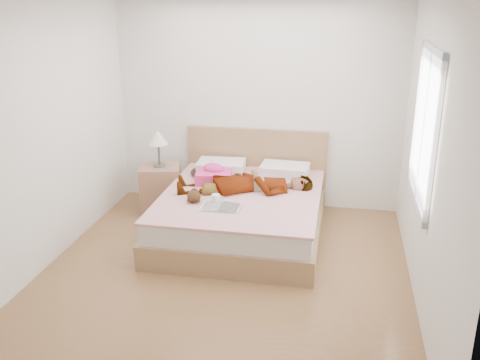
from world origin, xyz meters
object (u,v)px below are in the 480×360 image
(towel, at_px, (214,175))
(nightstand, at_px, (161,185))
(magazine, at_px, (221,207))
(plush_toy, at_px, (194,196))
(woman, at_px, (246,180))
(bed, at_px, (243,210))
(coffee_mug, at_px, (216,199))
(phone, at_px, (212,162))

(towel, relative_size, nightstand, 0.44)
(magazine, xyz_separation_m, plush_toy, (-0.32, 0.13, 0.06))
(woman, relative_size, bed, 0.75)
(towel, bearing_deg, coffee_mug, -74.13)
(plush_toy, bearing_deg, nightstand, 128.82)
(nightstand, bearing_deg, bed, -19.96)
(magazine, height_order, coffee_mug, coffee_mug)
(woman, xyz_separation_m, phone, (-0.50, 0.40, 0.06))
(plush_toy, bearing_deg, woman, 45.25)
(plush_toy, height_order, nightstand, nightstand)
(woman, bearing_deg, plush_toy, -58.75)
(towel, height_order, magazine, towel)
(plush_toy, distance_m, nightstand, 1.10)
(phone, relative_size, magazine, 0.21)
(phone, height_order, nightstand, nightstand)
(plush_toy, relative_size, nightstand, 0.23)
(phone, bearing_deg, magazine, -85.24)
(woman, height_order, magazine, woman)
(woman, distance_m, bed, 0.35)
(towel, bearing_deg, magazine, -71.36)
(coffee_mug, xyz_separation_m, nightstand, (-0.92, 0.86, -0.21))
(magazine, bearing_deg, nightstand, 135.84)
(phone, bearing_deg, towel, -84.89)
(bed, bearing_deg, nightstand, 160.04)
(woman, distance_m, plush_toy, 0.68)
(magazine, bearing_deg, bed, 76.54)
(towel, xyz_separation_m, plush_toy, (-0.06, -0.65, -0.02))
(coffee_mug, bearing_deg, phone, 106.74)
(bed, distance_m, towel, 0.55)
(plush_toy, bearing_deg, phone, 91.40)
(phone, height_order, bed, bed)
(woman, xyz_separation_m, nightstand, (-1.15, 0.36, -0.27))
(woman, xyz_separation_m, towel, (-0.42, 0.16, -0.02))
(bed, bearing_deg, phone, 136.48)
(bed, distance_m, coffee_mug, 0.57)
(bed, xyz_separation_m, plush_toy, (-0.46, -0.43, 0.30))
(towel, relative_size, magazine, 1.10)
(magazine, distance_m, nightstand, 1.40)
(woman, bearing_deg, coffee_mug, -38.85)
(towel, xyz_separation_m, magazine, (0.26, -0.77, -0.08))
(woman, distance_m, towel, 0.45)
(bed, bearing_deg, coffee_mug, -115.00)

